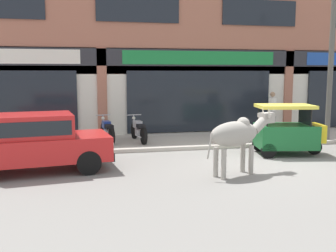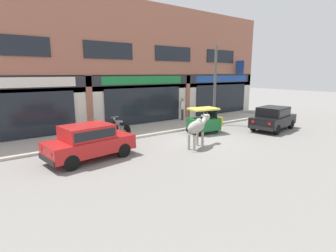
{
  "view_description": "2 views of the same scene",
  "coord_description": "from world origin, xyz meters",
  "views": [
    {
      "loc": [
        -4.56,
        -9.73,
        2.45
      ],
      "look_at": [
        -2.22,
        1.0,
        0.98
      ],
      "focal_mm": 42.0,
      "sensor_mm": 36.0,
      "label": 1
    },
    {
      "loc": [
        -9.33,
        -9.94,
        3.53
      ],
      "look_at": [
        -1.19,
        1.0,
        0.76
      ],
      "focal_mm": 28.0,
      "sensor_mm": 36.0,
      "label": 2
    }
  ],
  "objects": [
    {
      "name": "pedestrian",
      "position": [
        2.83,
        4.64,
        1.1
      ],
      "size": [
        0.44,
        0.32,
        1.6
      ],
      "color": "#2D2D33",
      "rests_on": "sidewalk"
    },
    {
      "name": "ground_plane",
      "position": [
        0.0,
        0.0,
        0.0
      ],
      "size": [
        90.0,
        90.0,
        0.0
      ],
      "primitive_type": "plane",
      "color": "gray"
    },
    {
      "name": "utility_pole",
      "position": [
        3.88,
        2.5,
        2.71
      ],
      "size": [
        0.18,
        0.18,
        5.18
      ],
      "primitive_type": "cylinder",
      "color": "#595651",
      "rests_on": "sidewalk"
    },
    {
      "name": "motorcycle_0",
      "position": [
        -3.76,
        3.72,
        0.51
      ],
      "size": [
        0.55,
        1.8,
        0.88
      ],
      "color": "black",
      "rests_on": "sidewalk"
    },
    {
      "name": "shop_building",
      "position": [
        0.01,
        5.52,
        3.82
      ],
      "size": [
        23.0,
        1.4,
        8.08
      ],
      "color": "#9E604C",
      "rests_on": "ground"
    },
    {
      "name": "cow",
      "position": [
        -0.96,
        -1.0,
        1.01
      ],
      "size": [
        2.05,
        1.06,
        1.61
      ],
      "color": "#9E998E",
      "rests_on": "ground"
    },
    {
      "name": "motorcycle_1",
      "position": [
        -2.7,
        3.55,
        0.51
      ],
      "size": [
        0.52,
        1.81,
        0.88
      ],
      "color": "black",
      "rests_on": "sidewalk"
    },
    {
      "name": "auto_rickshaw",
      "position": [
        1.48,
        0.96,
        0.66
      ],
      "size": [
        2.1,
        1.46,
        1.52
      ],
      "color": "black",
      "rests_on": "ground"
    },
    {
      "name": "car_0",
      "position": [
        -5.73,
        0.34,
        0.81
      ],
      "size": [
        3.75,
        2.04,
        1.46
      ],
      "color": "black",
      "rests_on": "ground"
    },
    {
      "name": "sidewalk",
      "position": [
        0.0,
        3.73,
        0.06
      ],
      "size": [
        19.0,
        3.07,
        0.12
      ],
      "primitive_type": "cube",
      "color": "#B7AFA3",
      "rests_on": "ground"
    }
  ]
}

